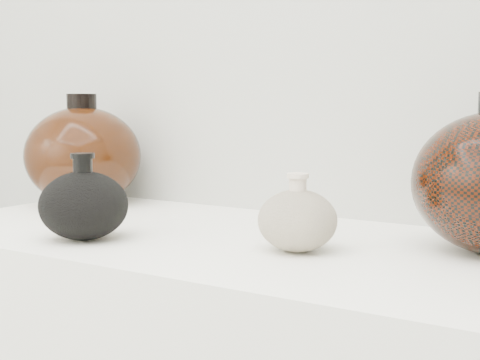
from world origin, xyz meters
The scene contains 3 objects.
black_gourd_vase centered at (-0.23, 0.81, 0.95)m, with size 0.17×0.17×0.13m.
cream_gourd_vase centered at (0.08, 0.91, 0.94)m, with size 0.14×0.14×0.11m.
left_round_pot centered at (-0.49, 1.07, 1.00)m, with size 0.28×0.28×0.23m.
Camera 1 is at (0.51, 0.09, 1.11)m, focal length 50.00 mm.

